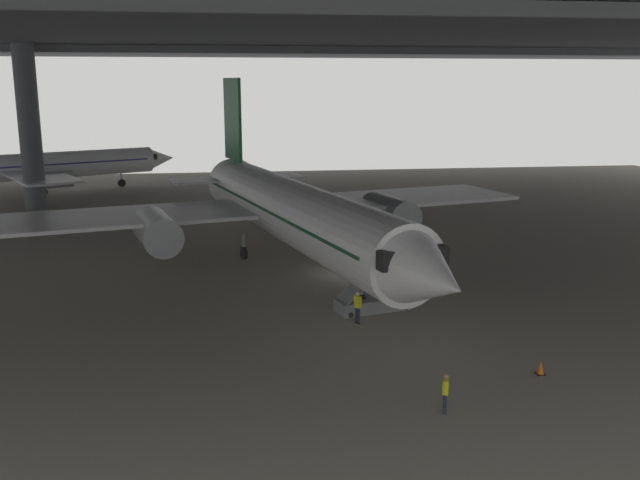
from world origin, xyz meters
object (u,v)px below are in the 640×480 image
Objects in this scene: crew_worker_near_nose at (445,391)px; crew_worker_by_stairs at (358,305)px; boarding_stairs at (374,297)px; traffic_cone_orange at (541,368)px; airplane_distant at (51,165)px; baggage_tug at (305,224)px; airplane_main at (291,211)px.

crew_worker_near_nose is 10.33m from crew_worker_by_stairs.
boarding_stairs is 10.75m from traffic_cone_orange.
airplane_distant is (-26.79, 46.06, 2.30)m from boarding_stairs.
airplane_distant is at bearing 136.40° from baggage_tug.
crew_worker_by_stairs is at bearing -80.42° from airplane_main.
airplane_distant is at bearing 123.36° from airplane_main.
boarding_stairs is at bearing -59.81° from airplane_distant.
traffic_cone_orange is at bearing 29.32° from crew_worker_near_nose.
boarding_stairs reaches higher than traffic_cone_orange.
boarding_stairs is (3.43, -10.57, -2.88)m from airplane_main.
crew_worker_near_nose is (0.00, -12.31, 0.14)m from boarding_stairs.
airplane_main is at bearing 99.58° from crew_worker_by_stairs.
boarding_stairs reaches higher than crew_worker_by_stairs.
boarding_stairs is 12.31m from crew_worker_near_nose.
airplane_main is 11.48m from boarding_stairs.
crew_worker_by_stairs is (-1.30, 10.25, 0.09)m from crew_worker_near_nose.
airplane_main is 25.38× the size of crew_worker_near_nose.
crew_worker_by_stairs is at bearing -62.09° from airplane_distant.
traffic_cone_orange is (5.11, 2.87, -0.59)m from crew_worker_near_nose.
boarding_stairs is 8.10× the size of traffic_cone_orange.
airplane_main is at bearing -101.41° from baggage_tug.
airplane_distant is (-25.49, 48.12, 2.07)m from crew_worker_by_stairs.
traffic_cone_orange is 0.27× the size of baggage_tug.
airplane_distant is (-26.79, 58.37, 2.16)m from crew_worker_near_nose.
crew_worker_near_nose is at bearing -87.99° from baggage_tug.
airplane_distant is 35.44m from baggage_tug.
airplane_main is 23.30m from crew_worker_near_nose.
crew_worker_by_stairs reaches higher than crew_worker_near_nose.
crew_worker_near_nose is 5.90m from traffic_cone_orange.
baggage_tug is (-1.19, 21.68, -0.22)m from boarding_stairs.
crew_worker_near_nose is 0.92× the size of crew_worker_by_stairs.
airplane_main is 1.48× the size of airplane_distant.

